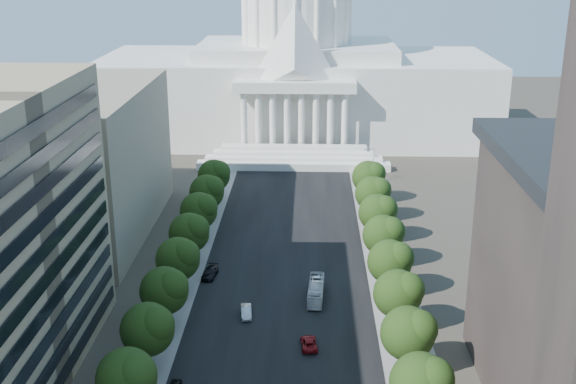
# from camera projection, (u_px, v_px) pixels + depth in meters

# --- Properties ---
(road_asphalt) EXTENTS (30.00, 260.00, 0.01)m
(road_asphalt) POSITION_uv_depth(u_px,v_px,m) (287.00, 252.00, 141.30)
(road_asphalt) COLOR black
(road_asphalt) RESTS_ON ground
(sidewalk_left) EXTENTS (8.00, 260.00, 0.02)m
(sidewalk_left) POSITION_uv_depth(u_px,v_px,m) (190.00, 251.00, 141.85)
(sidewalk_left) COLOR gray
(sidewalk_left) RESTS_ON ground
(sidewalk_right) EXTENTS (8.00, 260.00, 0.02)m
(sidewalk_right) POSITION_uv_depth(u_px,v_px,m) (384.00, 253.00, 140.75)
(sidewalk_right) COLOR gray
(sidewalk_right) RESTS_ON ground
(capitol) EXTENTS (120.00, 56.00, 73.00)m
(capitol) POSITION_uv_depth(u_px,v_px,m) (296.00, 72.00, 224.85)
(capitol) COLOR white
(capitol) RESTS_ON ground
(office_block_left_far) EXTENTS (38.00, 52.00, 30.00)m
(office_block_left_far) POSITION_uv_depth(u_px,v_px,m) (54.00, 162.00, 147.39)
(office_block_left_far) COLOR gray
(office_block_left_far) RESTS_ON ground
(tree_l_c) EXTENTS (7.79, 7.60, 9.97)m
(tree_l_c) POSITION_uv_depth(u_px,v_px,m) (129.00, 377.00, 88.40)
(tree_l_c) COLOR #33261C
(tree_l_c) RESTS_ON ground
(tree_l_d) EXTENTS (7.79, 7.60, 9.97)m
(tree_l_d) POSITION_uv_depth(u_px,v_px,m) (149.00, 328.00, 99.78)
(tree_l_d) COLOR #33261C
(tree_l_d) RESTS_ON ground
(tree_l_e) EXTENTS (7.79, 7.60, 9.97)m
(tree_l_e) POSITION_uv_depth(u_px,v_px,m) (166.00, 290.00, 111.15)
(tree_l_e) COLOR #33261C
(tree_l_e) RESTS_ON ground
(tree_l_f) EXTENTS (7.79, 7.60, 9.97)m
(tree_l_f) POSITION_uv_depth(u_px,v_px,m) (179.00, 258.00, 122.52)
(tree_l_f) COLOR #33261C
(tree_l_f) RESTS_ON ground
(tree_l_g) EXTENTS (7.79, 7.60, 9.97)m
(tree_l_g) POSITION_uv_depth(u_px,v_px,m) (191.00, 232.00, 133.89)
(tree_l_g) COLOR #33261C
(tree_l_g) RESTS_ON ground
(tree_l_h) EXTENTS (7.79, 7.60, 9.97)m
(tree_l_h) POSITION_uv_depth(u_px,v_px,m) (200.00, 210.00, 145.26)
(tree_l_h) COLOR #33261C
(tree_l_h) RESTS_ON ground
(tree_l_i) EXTENTS (7.79, 7.60, 9.97)m
(tree_l_i) POSITION_uv_depth(u_px,v_px,m) (208.00, 191.00, 156.63)
(tree_l_i) COLOR #33261C
(tree_l_i) RESTS_ON ground
(tree_l_j) EXTENTS (7.79, 7.60, 9.97)m
(tree_l_j) POSITION_uv_depth(u_px,v_px,m) (215.00, 175.00, 168.00)
(tree_l_j) COLOR #33261C
(tree_l_j) RESTS_ON ground
(tree_r_c) EXTENTS (7.79, 7.60, 9.97)m
(tree_r_c) POSITION_uv_depth(u_px,v_px,m) (423.00, 382.00, 87.37)
(tree_r_c) COLOR #33261C
(tree_r_c) RESTS_ON ground
(tree_r_d) EXTENTS (7.79, 7.60, 9.97)m
(tree_r_d) POSITION_uv_depth(u_px,v_px,m) (410.00, 332.00, 98.74)
(tree_r_d) COLOR #33261C
(tree_r_d) RESTS_ON ground
(tree_r_e) EXTENTS (7.79, 7.60, 9.97)m
(tree_r_e) POSITION_uv_depth(u_px,v_px,m) (400.00, 293.00, 110.11)
(tree_r_e) COLOR #33261C
(tree_r_e) RESTS_ON ground
(tree_r_f) EXTENTS (7.79, 7.60, 9.97)m
(tree_r_f) POSITION_uv_depth(u_px,v_px,m) (392.00, 261.00, 121.48)
(tree_r_f) COLOR #33261C
(tree_r_f) RESTS_ON ground
(tree_r_g) EXTENTS (7.79, 7.60, 9.97)m
(tree_r_g) POSITION_uv_depth(u_px,v_px,m) (385.00, 234.00, 132.85)
(tree_r_g) COLOR #33261C
(tree_r_g) RESTS_ON ground
(tree_r_h) EXTENTS (7.79, 7.60, 9.97)m
(tree_r_h) POSITION_uv_depth(u_px,v_px,m) (379.00, 212.00, 144.22)
(tree_r_h) COLOR #33261C
(tree_r_h) RESTS_ON ground
(tree_r_i) EXTENTS (7.79, 7.60, 9.97)m
(tree_r_i) POSITION_uv_depth(u_px,v_px,m) (374.00, 193.00, 155.59)
(tree_r_i) COLOR #33261C
(tree_r_i) RESTS_ON ground
(tree_r_j) EXTENTS (7.79, 7.60, 9.97)m
(tree_r_j) POSITION_uv_depth(u_px,v_px,m) (370.00, 176.00, 166.96)
(tree_r_j) COLOR #33261C
(tree_r_j) RESTS_ON ground
(streetlight_c) EXTENTS (2.61, 0.44, 9.00)m
(streetlight_c) POSITION_uv_depth(u_px,v_px,m) (410.00, 296.00, 110.45)
(streetlight_c) COLOR gray
(streetlight_c) RESTS_ON ground
(streetlight_d) EXTENTS (2.61, 0.44, 9.00)m
(streetlight_d) POSITION_uv_depth(u_px,v_px,m) (393.00, 235.00, 134.14)
(streetlight_d) COLOR gray
(streetlight_d) RESTS_ON ground
(streetlight_e) EXTENTS (2.61, 0.44, 9.00)m
(streetlight_e) POSITION_uv_depth(u_px,v_px,m) (380.00, 192.00, 157.83)
(streetlight_e) COLOR gray
(streetlight_e) RESTS_ON ground
(streetlight_f) EXTENTS (2.61, 0.44, 9.00)m
(streetlight_f) POSITION_uv_depth(u_px,v_px,m) (371.00, 161.00, 181.51)
(streetlight_f) COLOR gray
(streetlight_f) RESTS_ON ground
(car_silver) EXTENTS (2.19, 4.84, 1.54)m
(car_silver) POSITION_uv_depth(u_px,v_px,m) (246.00, 312.00, 116.26)
(car_silver) COLOR #B0B2B8
(car_silver) RESTS_ON ground
(car_red) EXTENTS (2.77, 5.21, 1.39)m
(car_red) POSITION_uv_depth(u_px,v_px,m) (309.00, 343.00, 107.10)
(car_red) COLOR maroon
(car_red) RESTS_ON ground
(car_dark_b) EXTENTS (2.89, 5.68, 1.58)m
(car_dark_b) POSITION_uv_depth(u_px,v_px,m) (210.00, 273.00, 130.19)
(car_dark_b) COLOR black
(car_dark_b) RESTS_ON ground
(city_bus) EXTENTS (3.03, 10.46, 2.88)m
(city_bus) POSITION_uv_depth(u_px,v_px,m) (316.00, 290.00, 122.04)
(city_bus) COLOR silver
(city_bus) RESTS_ON ground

